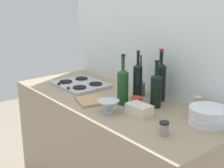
{
  "coord_description": "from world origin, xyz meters",
  "views": [
    {
      "loc": [
        1.67,
        -1.36,
        1.66
      ],
      "look_at": [
        0.0,
        0.0,
        1.02
      ],
      "focal_mm": 49.74,
      "sensor_mm": 36.0,
      "label": 1
    }
  ],
  "objects_px": {
    "wine_bottle_mid_left": "(123,86)",
    "wine_bottle_mid_right": "(138,82)",
    "wine_bottle_leftmost": "(156,89)",
    "wine_bottle_rightmost": "(160,80)",
    "mixing_bowl": "(108,106)",
    "cutting_board": "(92,101)",
    "condiment_jar_spare": "(164,128)",
    "utensil_crock": "(139,88)",
    "condiment_jar_front": "(197,105)",
    "plate_stack": "(209,116)",
    "condiment_jar_rear": "(136,102)",
    "stovetop_hob": "(81,84)",
    "butter_dish": "(139,109)"
  },
  "relations": [
    {
      "from": "mixing_bowl",
      "to": "wine_bottle_rightmost",
      "type": "bearing_deg",
      "value": 84.64
    },
    {
      "from": "mixing_bowl",
      "to": "cutting_board",
      "type": "height_order",
      "value": "mixing_bowl"
    },
    {
      "from": "cutting_board",
      "to": "wine_bottle_mid_left",
      "type": "bearing_deg",
      "value": 39.54
    },
    {
      "from": "utensil_crock",
      "to": "condiment_jar_spare",
      "type": "bearing_deg",
      "value": -32.73
    },
    {
      "from": "wine_bottle_mid_right",
      "to": "wine_bottle_rightmost",
      "type": "xyz_separation_m",
      "value": [
        0.09,
        0.14,
        0.0
      ]
    },
    {
      "from": "stovetop_hob",
      "to": "utensil_crock",
      "type": "height_order",
      "value": "utensil_crock"
    },
    {
      "from": "wine_bottle_leftmost",
      "to": "wine_bottle_rightmost",
      "type": "height_order",
      "value": "wine_bottle_rightmost"
    },
    {
      "from": "cutting_board",
      "to": "condiment_jar_rear",
      "type": "bearing_deg",
      "value": 30.95
    },
    {
      "from": "stovetop_hob",
      "to": "mixing_bowl",
      "type": "distance_m",
      "value": 0.65
    },
    {
      "from": "condiment_jar_front",
      "to": "condiment_jar_rear",
      "type": "distance_m",
      "value": 0.4
    },
    {
      "from": "plate_stack",
      "to": "butter_dish",
      "type": "distance_m",
      "value": 0.43
    },
    {
      "from": "wine_bottle_leftmost",
      "to": "condiment_jar_spare",
      "type": "bearing_deg",
      "value": -40.65
    },
    {
      "from": "wine_bottle_mid_left",
      "to": "wine_bottle_mid_right",
      "type": "relative_size",
      "value": 0.96
    },
    {
      "from": "wine_bottle_mid_left",
      "to": "condiment_jar_spare",
      "type": "height_order",
      "value": "wine_bottle_mid_left"
    },
    {
      "from": "stovetop_hob",
      "to": "wine_bottle_mid_left",
      "type": "relative_size",
      "value": 1.19
    },
    {
      "from": "stovetop_hob",
      "to": "utensil_crock",
      "type": "bearing_deg",
      "value": 24.45
    },
    {
      "from": "wine_bottle_mid_left",
      "to": "wine_bottle_mid_right",
      "type": "height_order",
      "value": "wine_bottle_mid_right"
    },
    {
      "from": "cutting_board",
      "to": "butter_dish",
      "type": "bearing_deg",
      "value": 14.11
    },
    {
      "from": "condiment_jar_rear",
      "to": "wine_bottle_mid_right",
      "type": "bearing_deg",
      "value": 133.81
    },
    {
      "from": "wine_bottle_mid_right",
      "to": "condiment_jar_rear",
      "type": "relative_size",
      "value": 4.86
    },
    {
      "from": "utensil_crock",
      "to": "condiment_jar_front",
      "type": "xyz_separation_m",
      "value": [
        0.51,
        0.04,
        -0.0
      ]
    },
    {
      "from": "condiment_jar_rear",
      "to": "utensil_crock",
      "type": "bearing_deg",
      "value": 132.09
    },
    {
      "from": "plate_stack",
      "to": "utensil_crock",
      "type": "distance_m",
      "value": 0.66
    },
    {
      "from": "utensil_crock",
      "to": "cutting_board",
      "type": "bearing_deg",
      "value": -105.1
    },
    {
      "from": "wine_bottle_rightmost",
      "to": "utensil_crock",
      "type": "relative_size",
      "value": 1.22
    },
    {
      "from": "wine_bottle_leftmost",
      "to": "mixing_bowl",
      "type": "bearing_deg",
      "value": -110.98
    },
    {
      "from": "wine_bottle_leftmost",
      "to": "utensil_crock",
      "type": "xyz_separation_m",
      "value": [
        -0.26,
        0.09,
        -0.07
      ]
    },
    {
      "from": "wine_bottle_rightmost",
      "to": "condiment_jar_front",
      "type": "relative_size",
      "value": 3.45
    },
    {
      "from": "plate_stack",
      "to": "cutting_board",
      "type": "distance_m",
      "value": 0.82
    },
    {
      "from": "butter_dish",
      "to": "condiment_jar_spare",
      "type": "height_order",
      "value": "condiment_jar_spare"
    },
    {
      "from": "wine_bottle_leftmost",
      "to": "condiment_jar_spare",
      "type": "relative_size",
      "value": 4.16
    },
    {
      "from": "condiment_jar_rear",
      "to": "cutting_board",
      "type": "distance_m",
      "value": 0.33
    },
    {
      "from": "condiment_jar_rear",
      "to": "plate_stack",
      "type": "bearing_deg",
      "value": 16.7
    },
    {
      "from": "plate_stack",
      "to": "utensil_crock",
      "type": "xyz_separation_m",
      "value": [
        -0.66,
        0.06,
        0.01
      ]
    },
    {
      "from": "wine_bottle_mid_right",
      "to": "condiment_jar_spare",
      "type": "relative_size",
      "value": 4.71
    },
    {
      "from": "wine_bottle_mid_left",
      "to": "wine_bottle_mid_right",
      "type": "xyz_separation_m",
      "value": [
        0.02,
        0.12,
        0.01
      ]
    },
    {
      "from": "wine_bottle_mid_right",
      "to": "utensil_crock",
      "type": "height_order",
      "value": "wine_bottle_mid_right"
    },
    {
      "from": "butter_dish",
      "to": "condiment_jar_front",
      "type": "bearing_deg",
      "value": 55.43
    },
    {
      "from": "mixing_bowl",
      "to": "cutting_board",
      "type": "distance_m",
      "value": 0.24
    },
    {
      "from": "wine_bottle_mid_right",
      "to": "condiment_jar_front",
      "type": "xyz_separation_m",
      "value": [
        0.41,
        0.15,
        -0.09
      ]
    },
    {
      "from": "wine_bottle_mid_left",
      "to": "mixing_bowl",
      "type": "height_order",
      "value": "wine_bottle_mid_left"
    },
    {
      "from": "wine_bottle_leftmost",
      "to": "mixing_bowl",
      "type": "height_order",
      "value": "wine_bottle_leftmost"
    },
    {
      "from": "stovetop_hob",
      "to": "wine_bottle_rightmost",
      "type": "distance_m",
      "value": 0.72
    },
    {
      "from": "mixing_bowl",
      "to": "condiment_jar_spare",
      "type": "bearing_deg",
      "value": 3.87
    },
    {
      "from": "wine_bottle_mid_left",
      "to": "wine_bottle_mid_right",
      "type": "bearing_deg",
      "value": 81.47
    },
    {
      "from": "wine_bottle_leftmost",
      "to": "butter_dish",
      "type": "bearing_deg",
      "value": -80.84
    },
    {
      "from": "stovetop_hob",
      "to": "plate_stack",
      "type": "height_order",
      "value": "plate_stack"
    },
    {
      "from": "plate_stack",
      "to": "condiment_jar_rear",
      "type": "xyz_separation_m",
      "value": [
        -0.47,
        -0.14,
        -0.01
      ]
    },
    {
      "from": "condiment_jar_rear",
      "to": "condiment_jar_spare",
      "type": "bearing_deg",
      "value": -23.42
    },
    {
      "from": "condiment_jar_front",
      "to": "cutting_board",
      "type": "height_order",
      "value": "condiment_jar_front"
    }
  ]
}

